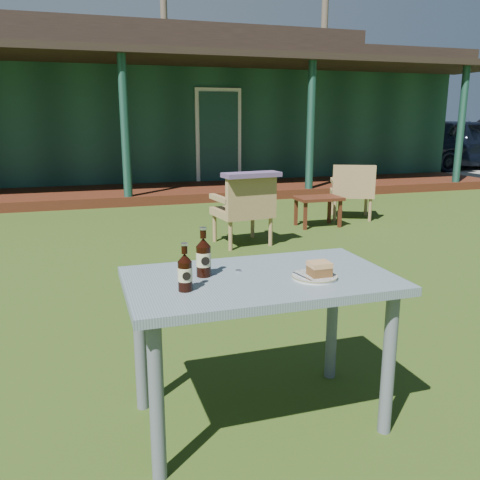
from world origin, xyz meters
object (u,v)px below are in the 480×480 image
object	(u,v)px
plate	(315,276)
cola_bottle_far	(185,272)
cola_bottle_near	(204,257)
armchair_left	(245,206)
cafe_table	(260,298)
cake_slice	(319,269)
armchair_right	(352,188)
side_table	(318,201)
car_near	(462,143)

from	to	relation	value
plate	cola_bottle_far	xyz separation A→B (m)	(-0.58, 0.01, 0.07)
cola_bottle_near	armchair_left	distance (m)	3.47
cola_bottle_far	plate	bearing A→B (deg)	-0.78
cafe_table	plate	distance (m)	0.27
cola_bottle_far	cola_bottle_near	bearing A→B (deg)	55.03
cake_slice	armchair_right	world-z (taller)	cake_slice
cola_bottle_near	cake_slice	bearing A→B (deg)	-21.27
armchair_right	cola_bottle_near	bearing A→B (deg)	-126.95
cafe_table	side_table	world-z (taller)	cafe_table
plate	cafe_table	bearing A→B (deg)	156.28
car_near	cola_bottle_near	xyz separation A→B (m)	(-9.87, -9.88, 0.09)
plate	cola_bottle_far	distance (m)	0.59
cola_bottle_near	armchair_left	world-z (taller)	cola_bottle_near
plate	armchair_right	world-z (taller)	armchair_right
cafe_table	armchair_right	distance (m)	5.23
armchair_left	plate	bearing A→B (deg)	-103.00
cola_bottle_far	side_table	size ratio (longest dim) A/B	0.34
cola_bottle_far	armchair_right	xyz separation A→B (m)	(3.31, 4.41, -0.36)
cola_bottle_far	side_table	distance (m)	4.87
cafe_table	armchair_left	distance (m)	3.46
cola_bottle_far	cake_slice	bearing A→B (deg)	-1.60
cafe_table	cola_bottle_near	world-z (taller)	cola_bottle_near
cafe_table	armchair_left	size ratio (longest dim) A/B	1.51
car_near	cola_bottle_far	bearing A→B (deg)	132.41
cake_slice	cola_bottle_far	distance (m)	0.60
cafe_table	cola_bottle_near	xyz separation A→B (m)	(-0.24, 0.08, 0.19)
cake_slice	side_table	xyz separation A→B (m)	(2.02, 4.10, -0.42)
cola_bottle_near	armchair_right	xyz separation A→B (m)	(3.19, 4.24, -0.37)
cola_bottle_near	armchair_right	distance (m)	5.31
armchair_left	armchair_right	world-z (taller)	armchair_left
plate	side_table	size ratio (longest dim) A/B	0.34
cafe_table	armchair_right	world-z (taller)	armchair_right
plate	armchair_left	xyz separation A→B (m)	(0.78, 3.40, -0.28)
side_table	armchair_right	bearing A→B (deg)	25.20
armchair_right	plate	bearing A→B (deg)	-121.66
plate	cake_slice	distance (m)	0.04
plate	cola_bottle_far	world-z (taller)	cola_bottle_far
cake_slice	cola_bottle_far	bearing A→B (deg)	178.40
car_near	side_table	xyz separation A→B (m)	(-7.38, -5.97, -0.38)
cafe_table	cake_slice	size ratio (longest dim) A/B	13.04
armchair_left	cola_bottle_near	bearing A→B (deg)	-111.19
armchair_left	car_near	bearing A→B (deg)	37.68
side_table	car_near	bearing A→B (deg)	38.98
cake_slice	cafe_table	bearing A→B (deg)	156.06
side_table	cafe_table	bearing A→B (deg)	-119.46
car_near	armchair_left	size ratio (longest dim) A/B	5.32
car_near	armchair_right	world-z (taller)	car_near
cola_bottle_far	armchair_left	size ratio (longest dim) A/B	0.26
plate	cola_bottle_far	bearing A→B (deg)	179.22
car_near	side_table	bearing A→B (deg)	126.22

